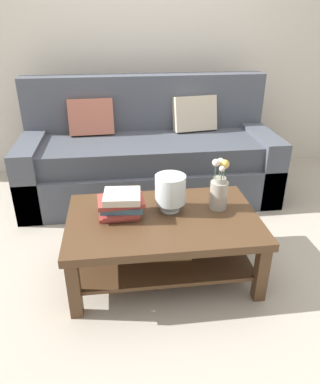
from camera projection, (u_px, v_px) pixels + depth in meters
name	position (u px, v px, depth m)	size (l,w,h in m)	color
ground_plane	(166.00, 242.00, 2.75)	(10.00, 10.00, 0.00)	#ADA393
back_wall	(144.00, 37.00, 3.62)	(6.40, 0.12, 2.70)	beige
couch	(149.00, 157.00, 3.37)	(2.26, 0.90, 1.06)	#474C56
coffee_table	(163.00, 232.00, 2.31)	(1.19, 0.76, 0.42)	#4C331E
book_stack_main	(121.00, 204.00, 2.23)	(0.29, 0.23, 0.16)	#993833
glass_hurricane_vase	(170.00, 190.00, 2.28)	(0.20, 0.20, 0.24)	silver
flower_pitcher	(219.00, 190.00, 2.31)	(0.12, 0.12, 0.35)	#9E998E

